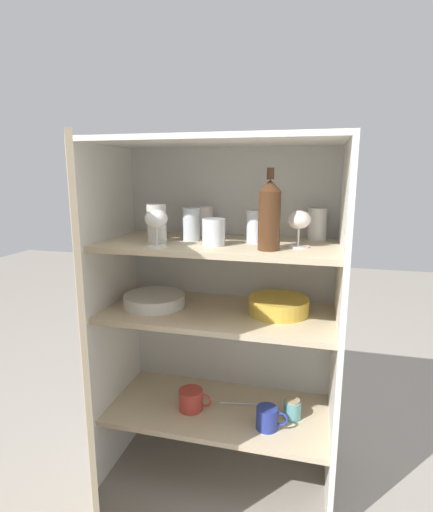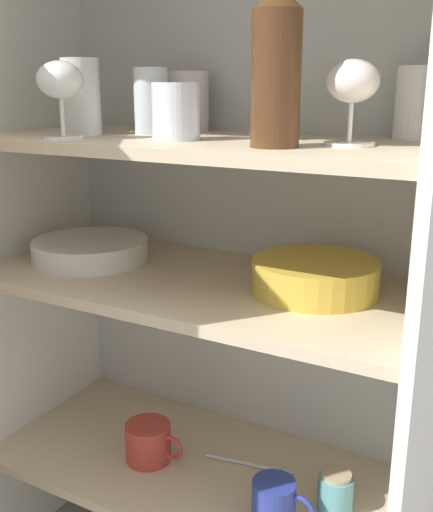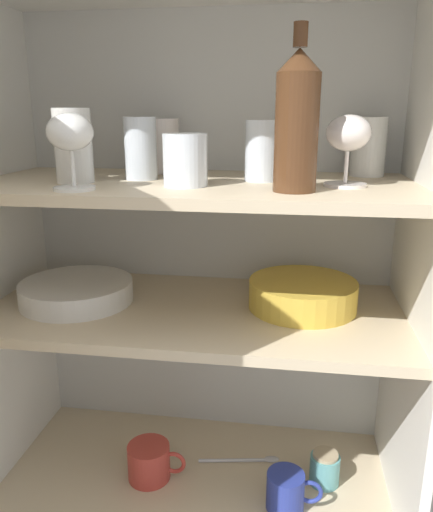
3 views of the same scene
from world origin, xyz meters
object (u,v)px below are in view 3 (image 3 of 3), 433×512
wine_bottle (297,121)px  coffee_mug_primary (150,462)px  plate_stack_white (77,291)px  mixing_bowl_large (303,293)px  storage_jar (325,468)px

wine_bottle → coffee_mug_primary: (-0.29, 0.06, -0.74)m
plate_stack_white → mixing_bowl_large: mixing_bowl_large is taller
mixing_bowl_large → wine_bottle: bearing=-101.8°
wine_bottle → coffee_mug_primary: size_ratio=2.00×
wine_bottle → mixing_bowl_large: bearing=78.2°
wine_bottle → coffee_mug_primary: wine_bottle is taller
plate_stack_white → storage_jar: plate_stack_white is taller
mixing_bowl_large → storage_jar: mixing_bowl_large is taller
wine_bottle → plate_stack_white: size_ratio=1.11×
coffee_mug_primary → mixing_bowl_large: bearing=11.7°
plate_stack_white → coffee_mug_primary: (0.15, -0.03, -0.38)m
coffee_mug_primary → plate_stack_white: bearing=169.1°
coffee_mug_primary → storage_jar: (0.39, 0.04, -0.00)m
wine_bottle → storage_jar: wine_bottle is taller
wine_bottle → plate_stack_white: wine_bottle is taller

